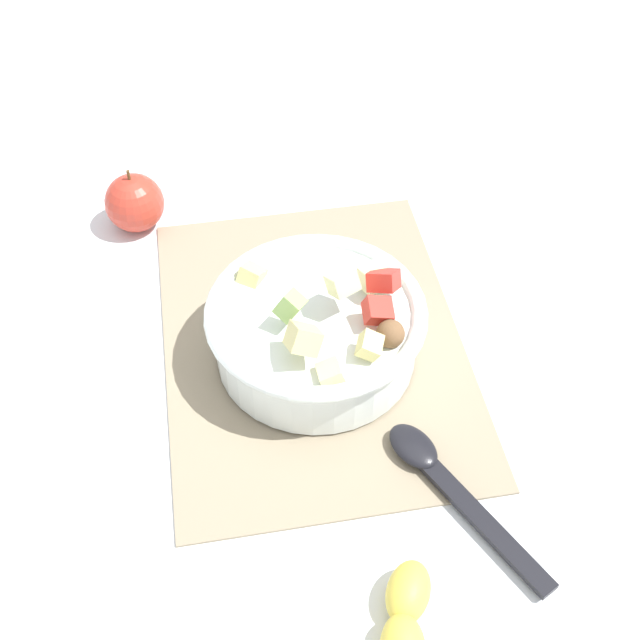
% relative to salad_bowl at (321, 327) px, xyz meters
% --- Properties ---
extents(ground_plane, '(2.40, 2.40, 0.00)m').
position_rel_salad_bowl_xyz_m(ground_plane, '(-0.02, -0.00, -0.05)').
color(ground_plane, silver).
extents(placemat, '(0.43, 0.31, 0.01)m').
position_rel_salad_bowl_xyz_m(placemat, '(-0.02, -0.00, -0.04)').
color(placemat, gray).
rests_on(placemat, ground_plane).
extents(salad_bowl, '(0.22, 0.22, 0.12)m').
position_rel_salad_bowl_xyz_m(salad_bowl, '(0.00, 0.00, 0.00)').
color(salad_bowl, white).
rests_on(salad_bowl, placemat).
extents(serving_spoon, '(0.19, 0.11, 0.01)m').
position_rel_salad_bowl_xyz_m(serving_spoon, '(0.17, 0.08, -0.04)').
color(serving_spoon, black).
rests_on(serving_spoon, placemat).
extents(whole_apple, '(0.07, 0.07, 0.08)m').
position_rel_salad_bowl_xyz_m(whole_apple, '(-0.25, -0.18, -0.01)').
color(whole_apple, '#BC3828').
rests_on(whole_apple, ground_plane).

